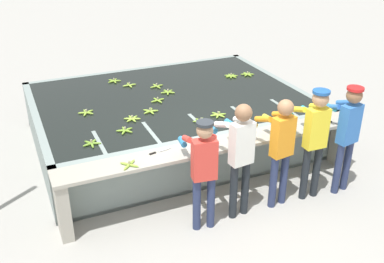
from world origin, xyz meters
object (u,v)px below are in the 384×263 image
at_px(banana_bunch_floating_1, 168,92).
at_px(banana_bunch_ledge_0, 129,165).
at_px(banana_bunch_floating_0, 247,74).
at_px(banana_bunch_floating_13, 158,100).
at_px(knife_1, 333,122).
at_px(worker_1, 240,150).
at_px(worker_3, 314,133).
at_px(banana_bunch_floating_8, 132,119).
at_px(banana_bunch_floating_3, 231,76).
at_px(banana_bunch_floating_6, 201,121).
at_px(banana_bunch_floating_11, 125,130).
at_px(knife_0, 157,152).
at_px(banana_bunch_floating_10, 129,85).
at_px(banana_bunch_floating_7, 218,115).
at_px(worker_2, 280,143).
at_px(banana_bunch_floating_5, 114,81).
at_px(worker_4, 347,129).
at_px(banana_bunch_floating_2, 157,86).
at_px(banana_bunch_floating_4, 86,112).
at_px(worker_0, 204,165).
at_px(banana_bunch_floating_9, 91,143).
at_px(banana_bunch_floating_12, 150,111).

relative_size(banana_bunch_floating_1, banana_bunch_ledge_0, 1.22).
relative_size(banana_bunch_floating_0, banana_bunch_floating_13, 1.00).
bearing_deg(knife_1, banana_bunch_floating_13, 138.57).
relative_size(worker_1, worker_3, 0.99).
xyz_separation_m(banana_bunch_floating_8, banana_bunch_floating_13, (0.65, 0.58, 0.00)).
relative_size(banana_bunch_floating_3, banana_bunch_floating_6, 1.00).
bearing_deg(banana_bunch_floating_11, knife_0, -75.23).
xyz_separation_m(worker_3, banana_bunch_ledge_0, (-2.63, 0.45, -0.14)).
bearing_deg(banana_bunch_floating_10, banana_bunch_floating_13, -76.11).
bearing_deg(banana_bunch_floating_1, banana_bunch_floating_7, -73.43).
distance_m(worker_2, banana_bunch_floating_13, 2.59).
height_order(banana_bunch_floating_5, banana_bunch_floating_13, same).
xyz_separation_m(worker_4, banana_bunch_floating_6, (-1.73, 1.37, -0.13)).
relative_size(banana_bunch_floating_0, banana_bunch_floating_10, 1.01).
distance_m(banana_bunch_floating_2, banana_bunch_floating_4, 1.66).
bearing_deg(banana_bunch_floating_11, banana_bunch_floating_3, 30.55).
relative_size(worker_0, banana_bunch_floating_7, 5.68).
bearing_deg(banana_bunch_floating_11, knife_1, -18.34).
relative_size(worker_3, banana_bunch_floating_1, 6.25).
distance_m(banana_bunch_floating_4, banana_bunch_floating_9, 1.15).
height_order(banana_bunch_floating_3, banana_bunch_floating_9, same).
bearing_deg(banana_bunch_floating_4, banana_bunch_floating_5, 58.26).
bearing_deg(worker_2, banana_bunch_floating_2, 103.47).
xyz_separation_m(worker_2, banana_bunch_floating_3, (0.85, 3.04, -0.09)).
distance_m(worker_4, banana_bunch_floating_9, 3.74).
bearing_deg(worker_4, banana_bunch_floating_10, 123.79).
height_order(worker_4, knife_0, worker_4).
bearing_deg(banana_bunch_floating_5, banana_bunch_floating_2, -43.01).
bearing_deg(banana_bunch_floating_2, worker_4, -59.88).
bearing_deg(knife_0, worker_1, -32.50).
bearing_deg(worker_0, knife_0, 120.68).
bearing_deg(worker_1, banana_bunch_floating_3, 63.72).
xyz_separation_m(banana_bunch_floating_5, banana_bunch_floating_7, (1.14, -2.31, -0.00)).
bearing_deg(banana_bunch_floating_2, banana_bunch_floating_9, -131.84).
bearing_deg(banana_bunch_floating_7, banana_bunch_floating_10, 115.61).
relative_size(banana_bunch_floating_6, knife_1, 0.88).
bearing_deg(banana_bunch_floating_5, knife_0, -93.88).
xyz_separation_m(banana_bunch_floating_1, banana_bunch_floating_5, (-0.75, 1.00, 0.00)).
height_order(banana_bunch_floating_9, banana_bunch_ledge_0, banana_bunch_ledge_0).
bearing_deg(banana_bunch_floating_5, banana_bunch_floating_12, -84.51).
distance_m(banana_bunch_floating_0, banana_bunch_floating_8, 3.06).
height_order(banana_bunch_floating_10, banana_bunch_floating_13, same).
xyz_separation_m(worker_1, banana_bunch_floating_2, (-0.09, 3.09, -0.12)).
relative_size(banana_bunch_floating_2, knife_1, 0.89).
height_order(banana_bunch_floating_8, banana_bunch_floating_13, same).
xyz_separation_m(banana_bunch_floating_6, banana_bunch_floating_8, (-0.98, 0.54, 0.00)).
bearing_deg(knife_0, worker_3, -16.53).
bearing_deg(banana_bunch_floating_6, worker_1, -90.88).
relative_size(banana_bunch_floating_3, banana_bunch_floating_7, 0.99).
bearing_deg(banana_bunch_floating_3, worker_2, -105.66).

